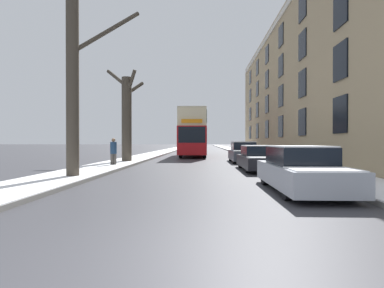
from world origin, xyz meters
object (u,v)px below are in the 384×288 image
Objects in this scene: bare_tree_left_0 at (74,69)px; pedestrian_left_sidewalk at (113,151)px; parked_car_2 at (243,153)px; double_decker_bus at (194,131)px; bare_tree_left_1 at (127,116)px; parked_car_0 at (301,170)px; parked_car_1 at (259,159)px.

bare_tree_left_0 is 5.63× the size of pedestrian_left_sidewalk.
double_decker_bus is at bearing 113.86° from parked_car_2.
bare_tree_left_1 reaches higher than parked_car_0.
bare_tree_left_0 is 19.24m from double_decker_bus.
bare_tree_left_1 is 10.78m from double_decker_bus.
bare_tree_left_0 is at bearing 73.76° from pedestrian_left_sidewalk.
double_decker_bus is 2.46× the size of parked_car_2.
double_decker_bus is 13.91m from pedestrian_left_sidewalk.
parked_car_0 reaches higher than parked_car_1.
bare_tree_left_0 is 8.99m from parked_car_0.
parked_car_0 is (7.84, -2.45, -3.65)m from bare_tree_left_0.
double_decker_bus reaches higher than pedestrian_left_sidewalk.
parked_car_1 is 8.14m from pedestrian_left_sidewalk.
bare_tree_left_1 is at bearing 91.58° from bare_tree_left_0.
bare_tree_left_1 is (-0.25, 8.87, -1.06)m from bare_tree_left_0.
parked_car_0 is at bearing -90.00° from parked_car_2.
bare_tree_left_1 is 1.49× the size of parked_car_1.
parked_car_0 is (3.81, -21.18, -1.88)m from double_decker_bus.
parked_car_2 is at bearing 8.83° from bare_tree_left_1.
parked_car_0 is 12.57m from parked_car_2.
double_decker_bus is at bearing 66.57° from bare_tree_left_1.
bare_tree_left_1 is at bearing 149.14° from parked_car_1.
parked_car_0 is at bearing -90.00° from parked_car_1.
bare_tree_left_0 is 9.55m from parked_car_1.
parked_car_1 is 2.69× the size of pedestrian_left_sidewalk.
bare_tree_left_1 is 14.15m from parked_car_0.
bare_tree_left_0 is at bearing -152.76° from parked_car_1.
pedestrian_left_sidewalk is (-0.16, 5.56, -3.36)m from bare_tree_left_0.
parked_car_0 is at bearing -79.81° from double_decker_bus.
double_decker_bus is 6.42× the size of pedestrian_left_sidewalk.
pedestrian_left_sidewalk reaches higher than parked_car_0.
parked_car_2 is 2.61× the size of pedestrian_left_sidewalk.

